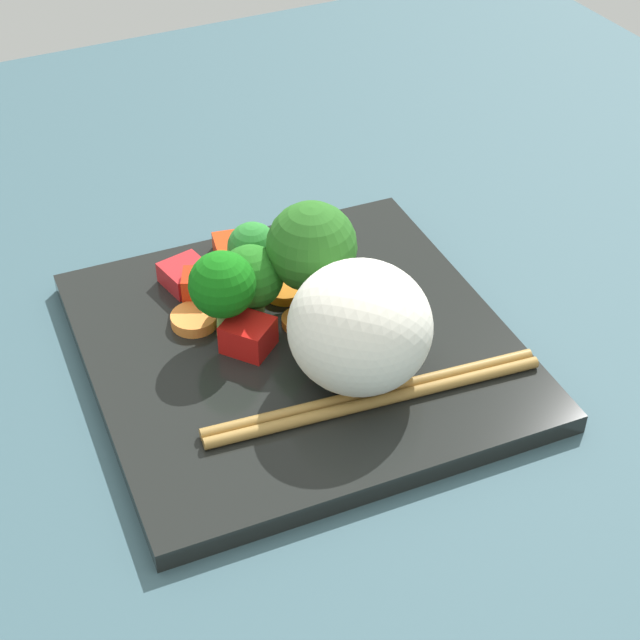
% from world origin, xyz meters
% --- Properties ---
extents(ground_plane, '(1.10, 1.10, 0.02)m').
position_xyz_m(ground_plane, '(0.00, 0.00, -0.01)').
color(ground_plane, '#35525B').
extents(square_plate, '(0.28, 0.28, 0.01)m').
position_xyz_m(square_plate, '(0.00, 0.00, 0.01)').
color(square_plate, black).
rests_on(square_plate, ground_plane).
extents(rice_mound, '(0.12, 0.12, 0.08)m').
position_xyz_m(rice_mound, '(-0.05, -0.02, 0.05)').
color(rice_mound, white).
rests_on(rice_mound, square_plate).
extents(broccoli_floret_0, '(0.04, 0.04, 0.05)m').
position_xyz_m(broccoli_floret_0, '(0.04, 0.02, 0.05)').
color(broccoli_floret_0, '#6D9F4F').
rests_on(broccoli_floret_0, square_plate).
extents(broccoli_floret_1, '(0.04, 0.04, 0.05)m').
position_xyz_m(broccoli_floret_1, '(0.07, -0.00, 0.04)').
color(broccoli_floret_1, '#81BA5B').
rests_on(broccoli_floret_1, square_plate).
extents(broccoli_floret_2, '(0.04, 0.04, 0.06)m').
position_xyz_m(broccoli_floret_2, '(0.02, 0.04, 0.06)').
color(broccoli_floret_2, '#73A94F').
rests_on(broccoli_floret_2, square_plate).
extents(broccoli_floret_3, '(0.06, 0.06, 0.08)m').
position_xyz_m(broccoli_floret_3, '(0.03, -0.02, 0.06)').
color(broccoli_floret_3, '#72B84F').
rests_on(broccoli_floret_3, square_plate).
extents(carrot_slice_0, '(0.04, 0.04, 0.01)m').
position_xyz_m(carrot_slice_0, '(0.01, -0.01, 0.02)').
color(carrot_slice_0, orange).
rests_on(carrot_slice_0, square_plate).
extents(carrot_slice_1, '(0.03, 0.03, 0.01)m').
position_xyz_m(carrot_slice_1, '(0.05, -0.01, 0.02)').
color(carrot_slice_1, orange).
rests_on(carrot_slice_1, square_plate).
extents(carrot_slice_2, '(0.03, 0.03, 0.00)m').
position_xyz_m(carrot_slice_2, '(0.09, 0.02, 0.02)').
color(carrot_slice_2, orange).
rests_on(carrot_slice_2, square_plate).
extents(carrot_slice_3, '(0.04, 0.04, 0.01)m').
position_xyz_m(carrot_slice_3, '(0.05, 0.06, 0.02)').
color(carrot_slice_3, orange).
rests_on(carrot_slice_3, square_plate).
extents(pepper_chunk_0, '(0.03, 0.03, 0.02)m').
position_xyz_m(pepper_chunk_0, '(0.07, 0.04, 0.03)').
color(pepper_chunk_0, red).
rests_on(pepper_chunk_0, square_plate).
extents(pepper_chunk_1, '(0.02, 0.02, 0.02)m').
position_xyz_m(pepper_chunk_1, '(0.06, 0.01, 0.02)').
color(pepper_chunk_1, red).
rests_on(pepper_chunk_1, square_plate).
extents(pepper_chunk_2, '(0.04, 0.04, 0.01)m').
position_xyz_m(pepper_chunk_2, '(0.11, 0.00, 0.02)').
color(pepper_chunk_2, red).
rests_on(pepper_chunk_2, square_plate).
extents(pepper_chunk_3, '(0.04, 0.04, 0.02)m').
position_xyz_m(pepper_chunk_3, '(0.01, 0.03, 0.02)').
color(pepper_chunk_3, red).
rests_on(pepper_chunk_3, square_plate).
extents(pepper_chunk_4, '(0.04, 0.04, 0.02)m').
position_xyz_m(pepper_chunk_4, '(0.09, 0.04, 0.02)').
color(pepper_chunk_4, red).
rests_on(pepper_chunk_4, square_plate).
extents(chicken_piece_0, '(0.03, 0.03, 0.02)m').
position_xyz_m(chicken_piece_0, '(0.09, -0.03, 0.02)').
color(chicken_piece_0, tan).
rests_on(chicken_piece_0, square_plate).
extents(chopstick_pair, '(0.04, 0.22, 0.01)m').
position_xyz_m(chopstick_pair, '(-0.07, -0.02, 0.02)').
color(chopstick_pair, olive).
rests_on(chopstick_pair, square_plate).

